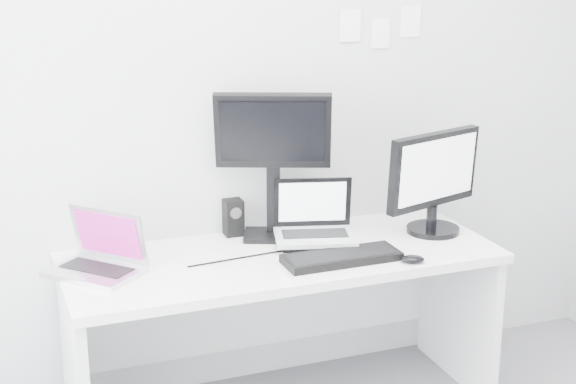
# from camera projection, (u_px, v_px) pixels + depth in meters

# --- Properties ---
(back_wall) EXTENTS (3.60, 0.00, 3.60)m
(back_wall) POSITION_uv_depth(u_px,v_px,m) (254.00, 92.00, 3.70)
(back_wall) COLOR silver
(back_wall) RESTS_ON ground
(desk) EXTENTS (1.80, 0.70, 0.73)m
(desk) POSITION_uv_depth(u_px,v_px,m) (282.00, 334.00, 3.66)
(desk) COLOR white
(desk) RESTS_ON ground
(macbook) EXTENTS (0.43, 0.43, 0.26)m
(macbook) POSITION_uv_depth(u_px,v_px,m) (93.00, 243.00, 3.30)
(macbook) COLOR silver
(macbook) RESTS_ON desk
(speaker) EXTENTS (0.08, 0.08, 0.16)m
(speaker) POSITION_uv_depth(u_px,v_px,m) (233.00, 217.00, 3.77)
(speaker) COLOR black
(speaker) RESTS_ON desk
(dell_laptop) EXTENTS (0.40, 0.34, 0.28)m
(dell_laptop) POSITION_uv_depth(u_px,v_px,m) (315.00, 214.00, 3.62)
(dell_laptop) COLOR #BABCC3
(dell_laptop) RESTS_ON desk
(rear_monitor) EXTENTS (0.52, 0.35, 0.67)m
(rear_monitor) POSITION_uv_depth(u_px,v_px,m) (273.00, 164.00, 3.66)
(rear_monitor) COLOR black
(rear_monitor) RESTS_ON desk
(samsung_monitor) EXTENTS (0.56, 0.38, 0.47)m
(samsung_monitor) POSITION_uv_depth(u_px,v_px,m) (435.00, 181.00, 3.76)
(samsung_monitor) COLOR black
(samsung_monitor) RESTS_ON desk
(keyboard) EXTENTS (0.48, 0.18, 0.03)m
(keyboard) POSITION_uv_depth(u_px,v_px,m) (342.00, 258.00, 3.47)
(keyboard) COLOR black
(keyboard) RESTS_ON desk
(mouse) EXTENTS (0.11, 0.10, 0.03)m
(mouse) POSITION_uv_depth(u_px,v_px,m) (412.00, 259.00, 3.45)
(mouse) COLOR black
(mouse) RESTS_ON desk
(wall_note_0) EXTENTS (0.10, 0.00, 0.14)m
(wall_note_0) POSITION_uv_depth(u_px,v_px,m) (350.00, 26.00, 3.77)
(wall_note_0) COLOR white
(wall_note_0) RESTS_ON back_wall
(wall_note_1) EXTENTS (0.09, 0.00, 0.13)m
(wall_note_1) POSITION_uv_depth(u_px,v_px,m) (380.00, 34.00, 3.84)
(wall_note_1) COLOR white
(wall_note_1) RESTS_ON back_wall
(wall_note_2) EXTENTS (0.10, 0.00, 0.14)m
(wall_note_2) POSITION_uv_depth(u_px,v_px,m) (411.00, 21.00, 3.87)
(wall_note_2) COLOR white
(wall_note_2) RESTS_ON back_wall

